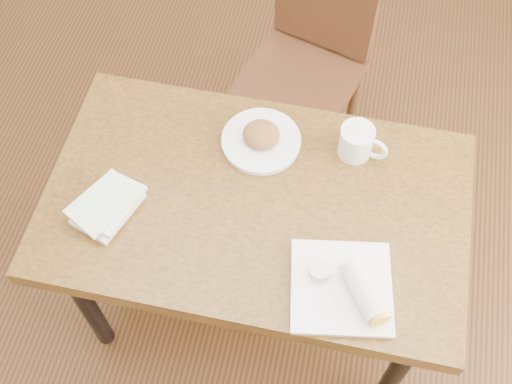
% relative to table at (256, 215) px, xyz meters
% --- Properties ---
extents(ground, '(4.00, 5.00, 0.01)m').
position_rel_table_xyz_m(ground, '(0.00, 0.00, -0.67)').
color(ground, '#472814').
rests_on(ground, ground).
extents(table, '(1.24, 0.75, 0.75)m').
position_rel_table_xyz_m(table, '(0.00, 0.00, 0.00)').
color(table, brown).
rests_on(table, ground).
extents(chair_far, '(0.52, 0.52, 0.95)m').
position_rel_table_xyz_m(chair_far, '(0.04, 0.81, -0.12)').
color(chair_far, '#402112').
rests_on(chair_far, ground).
extents(plate_scone, '(0.25, 0.25, 0.08)m').
position_rel_table_xyz_m(plate_scone, '(-0.03, 0.21, 0.11)').
color(plate_scone, white).
rests_on(plate_scone, table).
extents(coffee_mug, '(0.15, 0.10, 0.11)m').
position_rel_table_xyz_m(coffee_mug, '(0.26, 0.23, 0.14)').
color(coffee_mug, white).
rests_on(coffee_mug, table).
extents(plate_burrito, '(0.31, 0.31, 0.09)m').
position_rel_table_xyz_m(plate_burrito, '(0.30, -0.23, 0.11)').
color(plate_burrito, white).
rests_on(plate_burrito, table).
extents(book_stack, '(0.21, 0.23, 0.05)m').
position_rel_table_xyz_m(book_stack, '(-0.41, -0.12, 0.11)').
color(book_stack, white).
rests_on(book_stack, table).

